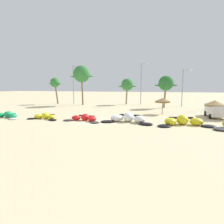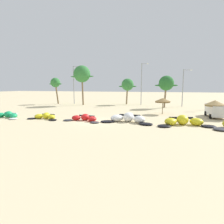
% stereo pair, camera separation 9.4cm
% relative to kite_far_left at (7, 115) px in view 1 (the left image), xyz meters
% --- Properties ---
extents(ground_plane, '(260.00, 260.00, 0.00)m').
position_rel_kite_far_left_xyz_m(ground_plane, '(13.14, 0.91, -0.35)').
color(ground_plane, beige).
extents(kite_far_left, '(5.35, 2.49, 0.90)m').
position_rel_kite_far_left_xyz_m(kite_far_left, '(0.00, 0.00, 0.00)').
color(kite_far_left, white).
rests_on(kite_far_left, ground).
extents(kite_left, '(4.85, 2.30, 0.86)m').
position_rel_kite_far_left_xyz_m(kite_left, '(5.92, 0.64, -0.02)').
color(kite_left, black).
rests_on(kite_left, ground).
extents(kite_left_of_center, '(5.38, 2.69, 0.87)m').
position_rel_kite_far_left_xyz_m(kite_left_of_center, '(11.65, 0.84, -0.01)').
color(kite_left_of_center, '#333338').
rests_on(kite_left_of_center, ground).
extents(kite_center, '(6.83, 3.28, 1.19)m').
position_rel_kite_far_left_xyz_m(kite_center, '(17.30, 1.54, 0.11)').
color(kite_center, black).
rests_on(kite_center, ground).
extents(kite_right_of_center, '(6.53, 3.91, 1.14)m').
position_rel_kite_far_left_xyz_m(kite_right_of_center, '(23.81, 1.47, 0.09)').
color(kite_right_of_center, black).
rests_on(kite_right_of_center, ground).
extents(beach_umbrella_near_van, '(2.47, 2.47, 2.59)m').
position_rel_kite_far_left_xyz_m(beach_umbrella_near_van, '(21.25, 9.85, 1.88)').
color(beach_umbrella_near_van, brown).
rests_on(beach_umbrella_near_van, ground).
extents(beach_umbrella_middle, '(2.65, 2.65, 2.56)m').
position_rel_kite_far_left_xyz_m(beach_umbrella_middle, '(28.24, 7.39, 1.81)').
color(beach_umbrella_middle, brown).
rests_on(beach_umbrella_middle, ground).
extents(parked_van, '(2.33, 5.08, 1.84)m').
position_rel_kite_far_left_xyz_m(parked_van, '(28.70, 8.75, 0.75)').
color(parked_van, silver).
rests_on(parked_van, ground).
extents(palm_leftmost, '(3.61, 2.40, 6.61)m').
position_rel_kite_far_left_xyz_m(palm_leftmost, '(-5.56, 21.19, 4.92)').
color(palm_leftmost, brown).
rests_on(palm_leftmost, ground).
extents(palm_left, '(5.94, 3.96, 9.34)m').
position_rel_kite_far_left_xyz_m(palm_left, '(2.35, 20.20, 6.94)').
color(palm_left, brown).
rests_on(palm_left, ground).
extents(palm_left_of_gap, '(4.44, 2.96, 6.35)m').
position_rel_kite_far_left_xyz_m(palm_left_of_gap, '(12.42, 24.69, 4.45)').
color(palm_left_of_gap, '#7F6647').
rests_on(palm_left_of_gap, ground).
extents(palm_center_left, '(4.60, 3.07, 6.64)m').
position_rel_kite_far_left_xyz_m(palm_center_left, '(21.62, 19.54, 4.68)').
color(palm_center_left, '#7F6647').
rests_on(palm_center_left, ground).
extents(lamppost_west, '(1.94, 0.24, 9.45)m').
position_rel_kite_far_left_xyz_m(lamppost_west, '(-0.67, 22.01, 4.94)').
color(lamppost_west, gray).
rests_on(lamppost_west, ground).
extents(lamppost_west_center, '(1.78, 0.24, 9.95)m').
position_rel_kite_far_left_xyz_m(lamppost_west_center, '(15.88, 25.13, 5.17)').
color(lamppost_west_center, gray).
rests_on(lamppost_west_center, ground).
extents(lamppost_east_center, '(1.90, 0.24, 8.11)m').
position_rel_kite_far_left_xyz_m(lamppost_east_center, '(25.29, 23.12, 4.25)').
color(lamppost_east_center, gray).
rests_on(lamppost_east_center, ground).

